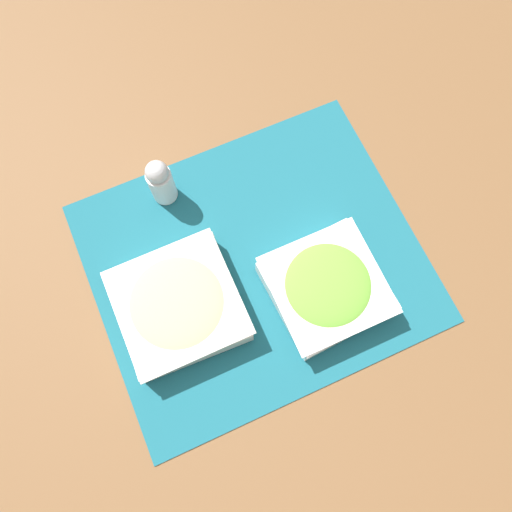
# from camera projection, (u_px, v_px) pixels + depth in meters

# --- Properties ---
(ground_plane) EXTENTS (3.00, 3.00, 0.00)m
(ground_plane) POSITION_uv_depth(u_px,v_px,m) (256.00, 262.00, 0.79)
(ground_plane) COLOR brown
(placemat) EXTENTS (0.50, 0.43, 0.00)m
(placemat) POSITION_uv_depth(u_px,v_px,m) (256.00, 262.00, 0.79)
(placemat) COLOR #195B6B
(placemat) RESTS_ON ground_plane
(lettuce_bowl) EXTENTS (0.17, 0.17, 0.05)m
(lettuce_bowl) POSITION_uv_depth(u_px,v_px,m) (327.00, 287.00, 0.74)
(lettuce_bowl) COLOR white
(lettuce_bowl) RESTS_ON placemat
(cucumber_bowl) EXTENTS (0.18, 0.18, 0.05)m
(cucumber_bowl) POSITION_uv_depth(u_px,v_px,m) (178.00, 305.00, 0.74)
(cucumber_bowl) COLOR silver
(cucumber_bowl) RESTS_ON placemat
(pepper_shaker) EXTENTS (0.04, 0.04, 0.10)m
(pepper_shaker) POSITION_uv_depth(u_px,v_px,m) (160.00, 181.00, 0.77)
(pepper_shaker) COLOR silver
(pepper_shaker) RESTS_ON placemat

